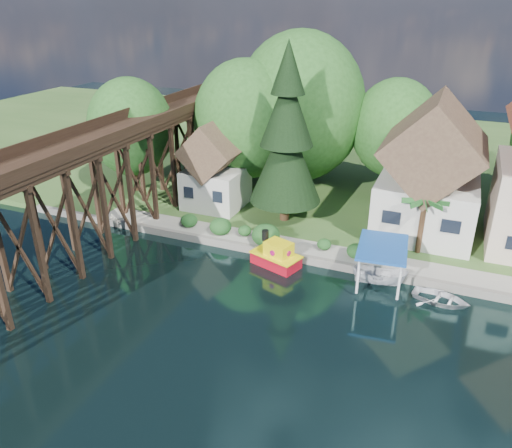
# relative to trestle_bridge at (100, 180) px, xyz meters

# --- Properties ---
(ground) EXTENTS (140.00, 140.00, 0.00)m
(ground) POSITION_rel_trestle_bridge_xyz_m (16.00, -5.17, -5.35)
(ground) COLOR black
(ground) RESTS_ON ground
(bank) EXTENTS (140.00, 52.00, 0.50)m
(bank) POSITION_rel_trestle_bridge_xyz_m (16.00, 28.83, -5.10)
(bank) COLOR #2D5120
(bank) RESTS_ON ground
(seawall) EXTENTS (60.00, 0.40, 0.62)m
(seawall) POSITION_rel_trestle_bridge_xyz_m (20.00, 2.83, -5.04)
(seawall) COLOR slate
(seawall) RESTS_ON ground
(promenade) EXTENTS (50.00, 2.60, 0.06)m
(promenade) POSITION_rel_trestle_bridge_xyz_m (22.00, 4.13, -4.82)
(promenade) COLOR gray
(promenade) RESTS_ON bank
(trestle_bridge) EXTENTS (4.12, 44.18, 9.30)m
(trestle_bridge) POSITION_rel_trestle_bridge_xyz_m (0.00, 0.00, 0.00)
(trestle_bridge) COLOR black
(trestle_bridge) RESTS_ON ground
(house_left) EXTENTS (7.64, 8.64, 11.02)m
(house_left) POSITION_rel_trestle_bridge_xyz_m (23.00, 10.83, -0.21)
(house_left) COLOR beige
(house_left) RESTS_ON bank
(shed) EXTENTS (5.09, 5.40, 7.85)m
(shed) POSITION_rel_trestle_bridge_xyz_m (5.00, 9.33, -1.52)
(shed) COLOR beige
(shed) RESTS_ON bank
(bg_trees) EXTENTS (49.90, 13.30, 10.57)m
(bg_trees) POSITION_rel_trestle_bridge_xyz_m (17.00, 16.08, 1.94)
(bg_trees) COLOR #382314
(bg_trees) RESTS_ON bank
(shrubs) EXTENTS (15.76, 2.47, 1.70)m
(shrubs) POSITION_rel_trestle_bridge_xyz_m (11.40, 4.09, -4.12)
(shrubs) COLOR #194619
(shrubs) RESTS_ON bank
(conifer) EXTENTS (5.97, 5.97, 14.70)m
(conifer) POSITION_rel_trestle_bridge_xyz_m (11.83, 8.70, 2.23)
(conifer) COLOR #382314
(conifer) RESTS_ON bank
(palm_tree) EXTENTS (3.31, 3.31, 4.62)m
(palm_tree) POSITION_rel_trestle_bridge_xyz_m (23.11, 6.80, -0.82)
(palm_tree) COLOR #382314
(palm_tree) RESTS_ON bank
(tugboat) EXTENTS (3.99, 2.97, 2.58)m
(tugboat) POSITION_rel_trestle_bridge_xyz_m (13.69, 1.68, -4.58)
(tugboat) COLOR #B00B1B
(tugboat) RESTS_ON ground
(boat_white_a) EXTENTS (3.97, 3.13, 0.74)m
(boat_white_a) POSITION_rel_trestle_bridge_xyz_m (25.19, 1.20, -4.98)
(boat_white_a) COLOR white
(boat_white_a) RESTS_ON ground
(boat_canopy) EXTENTS (3.83, 4.88, 2.96)m
(boat_canopy) POSITION_rel_trestle_bridge_xyz_m (21.10, 1.88, -4.08)
(boat_canopy) COLOR silver
(boat_canopy) RESTS_ON ground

